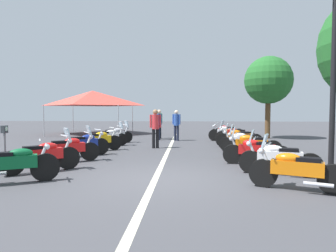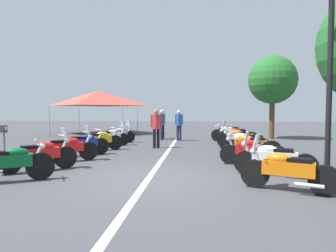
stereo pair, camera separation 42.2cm
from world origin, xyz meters
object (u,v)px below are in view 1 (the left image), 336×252
(motorcycle_left_row_2, at_px, (68,149))
(motorcycle_right_row_2, at_px, (256,150))
(roadside_tree_1, at_px, (268,81))
(bystander_4, at_px, (155,125))
(motorcycle_right_row_0, at_px, (295,169))
(motorcycle_right_row_4, at_px, (243,141))
(motorcycle_right_row_5, at_px, (239,138))
(bystander_3, at_px, (159,122))
(motorcycle_left_row_4, at_px, (98,140))
(motorcycle_right_row_8, at_px, (227,131))
(street_lamp_twin_globe, at_px, (334,42))
(motorcycle_right_row_1, at_px, (278,158))
(motorcycle_right_row_6, at_px, (235,135))
(motorcycle_left_row_3, at_px, (84,144))
(motorcycle_right_row_7, at_px, (227,133))
(motorcycle_left_row_5, at_px, (108,137))
(parking_meter, at_px, (5,139))
(motorcycle_left_row_0, at_px, (14,164))
(motorcycle_right_row_3, at_px, (251,145))
(bystander_1, at_px, (176,123))
(event_tent, at_px, (93,98))
(motorcycle_left_row_1, at_px, (42,155))
(motorcycle_left_row_6, at_px, (115,135))
(bystander_0, at_px, (159,121))

(motorcycle_left_row_2, relative_size, motorcycle_right_row_2, 0.89)
(roadside_tree_1, bearing_deg, bystander_4, 128.79)
(motorcycle_right_row_0, height_order, motorcycle_right_row_4, motorcycle_right_row_0)
(motorcycle_right_row_5, distance_m, bystander_3, 5.25)
(motorcycle_left_row_4, distance_m, motorcycle_right_row_0, 8.42)
(motorcycle_left_row_2, height_order, motorcycle_right_row_0, motorcycle_left_row_2)
(motorcycle_right_row_8, xyz_separation_m, street_lamp_twin_globe, (-10.06, -1.37, 3.06))
(motorcycle_right_row_1, xyz_separation_m, motorcycle_right_row_6, (7.21, -0.03, 0.01))
(motorcycle_left_row_3, xyz_separation_m, street_lamp_twin_globe, (-2.76, -7.71, 3.06))
(motorcycle_right_row_2, xyz_separation_m, bystander_4, (3.91, 3.62, 0.59))
(motorcycle_left_row_3, xyz_separation_m, motorcycle_right_row_6, (4.37, -6.34, 0.02))
(motorcycle_right_row_7, bearing_deg, motorcycle_left_row_4, 46.83)
(motorcycle_left_row_5, height_order, street_lamp_twin_globe, street_lamp_twin_globe)
(motorcycle_right_row_5, xyz_separation_m, roadside_tree_1, (4.66, -2.59, 3.12))
(motorcycle_left_row_4, relative_size, parking_meter, 1.45)
(motorcycle_right_row_5, bearing_deg, motorcycle_right_row_0, 99.36)
(motorcycle_right_row_1, bearing_deg, motorcycle_right_row_7, -72.00)
(motorcycle_left_row_0, distance_m, motorcycle_left_row_5, 7.30)
(motorcycle_right_row_6, relative_size, motorcycle_right_row_8, 0.99)
(motorcycle_left_row_2, bearing_deg, bystander_4, 23.33)
(motorcycle_right_row_3, height_order, bystander_1, bystander_1)
(motorcycle_right_row_8, bearing_deg, motorcycle_right_row_0, 100.22)
(motorcycle_left_row_5, height_order, event_tent, event_tent)
(motorcycle_right_row_1, height_order, bystander_1, bystander_1)
(motorcycle_left_row_5, xyz_separation_m, motorcycle_right_row_4, (-1.48, -6.16, -0.00))
(motorcycle_left_row_5, height_order, motorcycle_right_row_0, motorcycle_right_row_0)
(motorcycle_left_row_0, xyz_separation_m, motorcycle_right_row_3, (4.34, -6.43, 0.00))
(motorcycle_left_row_1, relative_size, parking_meter, 1.34)
(motorcycle_left_row_6, relative_size, street_lamp_twin_globe, 0.33)
(motorcycle_right_row_4, bearing_deg, bystander_1, -42.17)
(parking_meter, xyz_separation_m, bystander_3, (8.92, -3.69, 0.14))
(motorcycle_left_row_2, distance_m, motorcycle_left_row_4, 2.77)
(motorcycle_left_row_3, xyz_separation_m, motorcycle_right_row_5, (3.08, -6.30, 0.00))
(motorcycle_right_row_2, height_order, roadside_tree_1, roadside_tree_1)
(motorcycle_left_row_2, bearing_deg, motorcycle_right_row_7, 15.49)
(motorcycle_left_row_4, distance_m, parking_meter, 4.30)
(motorcycle_right_row_4, height_order, street_lamp_twin_globe, street_lamp_twin_globe)
(motorcycle_right_row_5, bearing_deg, bystander_1, -33.76)
(motorcycle_right_row_0, height_order, event_tent, event_tent)
(motorcycle_right_row_5, distance_m, roadside_tree_1, 6.18)
(motorcycle_right_row_2, bearing_deg, motorcycle_right_row_8, -80.82)
(motorcycle_left_row_4, relative_size, motorcycle_right_row_0, 0.98)
(bystander_3, bearing_deg, motorcycle_left_row_0, -98.74)
(motorcycle_right_row_2, relative_size, bystander_0, 1.18)
(motorcycle_left_row_0, xyz_separation_m, street_lamp_twin_globe, (1.42, -7.91, 3.05))
(motorcycle_right_row_1, bearing_deg, motorcycle_right_row_2, -63.60)
(motorcycle_right_row_2, relative_size, street_lamp_twin_globe, 0.41)
(motorcycle_left_row_4, distance_m, event_tent, 9.84)
(motorcycle_right_row_8, xyz_separation_m, bystander_0, (-0.13, 4.16, 0.60))
(motorcycle_left_row_1, relative_size, motorcycle_right_row_7, 0.83)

